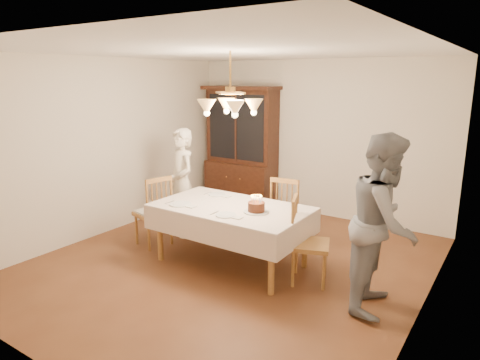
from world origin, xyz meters
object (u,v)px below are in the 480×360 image
Objects in this scene: china_hutch at (241,149)px; elderly_woman at (182,183)px; dining_table at (231,212)px; birthday_cake at (256,208)px; chair_far_side at (288,215)px.

elderly_woman is (0.15, -1.80, -0.24)m from china_hutch.
china_hutch reaches higher than dining_table.
dining_table is 0.88× the size of china_hutch.
dining_table is 0.41m from birthday_cake.
birthday_cake is at bearing 9.62° from elderly_woman.
dining_table is 2.65m from china_hutch.
chair_far_side is at bearing 94.50° from birthday_cake.
birthday_cake is (1.73, -2.29, -0.23)m from china_hutch.
dining_table is at bearing 174.40° from birthday_cake.
elderly_woman is (-1.19, 0.45, 0.12)m from dining_table.
chair_far_side is at bearing 71.60° from dining_table.
birthday_cake is (1.58, -0.49, 0.01)m from elderly_woman.
china_hutch is 2.16× the size of chair_far_side.
china_hutch is 1.35× the size of elderly_woman.
china_hutch is at bearing 141.58° from chair_far_side.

